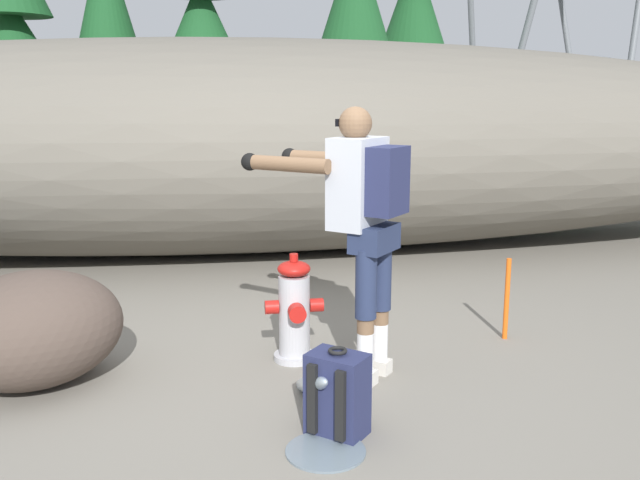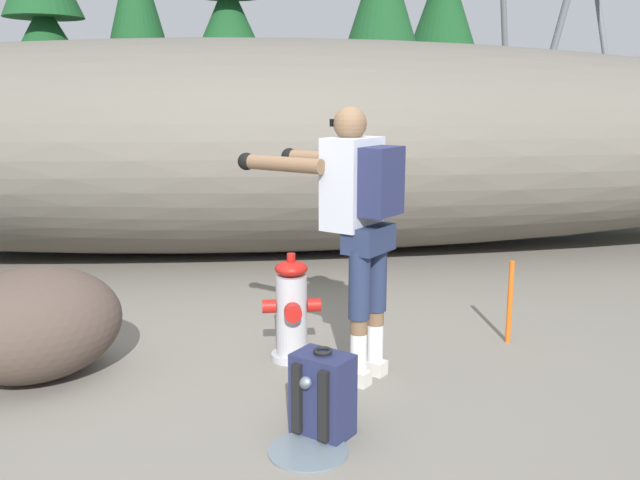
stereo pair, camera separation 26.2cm
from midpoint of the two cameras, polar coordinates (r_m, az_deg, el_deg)
name	(u,v)px [view 2 (the right image)]	position (r m, az deg, el deg)	size (l,w,h in m)	color
ground_plane	(285,382)	(4.40, -1.20, -11.68)	(56.00, 56.00, 0.04)	slate
dirt_embankment	(265,146)	(7.79, -3.59, 7.77)	(15.83, 3.20, 2.34)	#666056
fire_hydrant	(292,312)	(4.58, -0.72, -5.96)	(0.39, 0.33, 0.73)	#B2B2B7
hydrant_water_jet	(301,392)	(3.95, 0.34, -12.52)	(0.40, 1.31, 0.59)	silver
utility_worker	(355,210)	(4.15, 4.70, 2.52)	(0.99, 0.93, 1.68)	beige
spare_backpack	(324,395)	(3.67, 2.39, -12.70)	(0.36, 0.36, 0.47)	#23284C
boulder_large	(33,324)	(4.59, -21.15, -6.50)	(1.08, 0.90, 0.71)	#4C3E36
pine_tree_far_left	(45,34)	(14.88, -21.32, 15.60)	(2.35, 2.35, 4.94)	#47331E
pine_tree_center	(228,15)	(14.01, -7.04, 18.02)	(2.04, 2.04, 5.41)	#47331E
pine_tree_far_right	(444,0)	(16.61, 10.69, 18.95)	(2.46, 2.46, 7.22)	#47331E
survey_stake	(510,302)	(5.12, 16.89, -4.95)	(0.04, 0.04, 0.60)	#E55914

